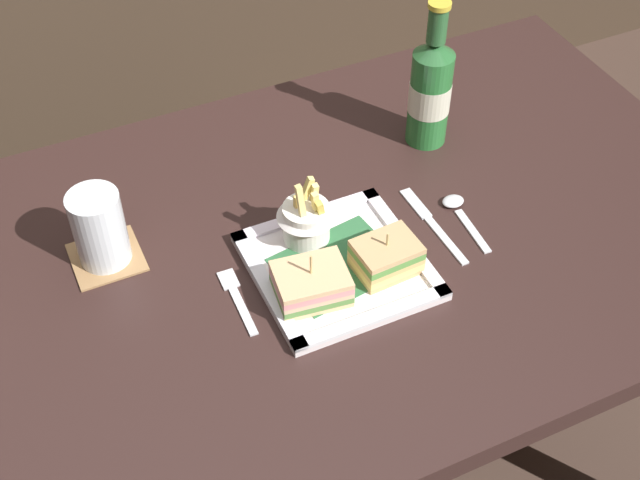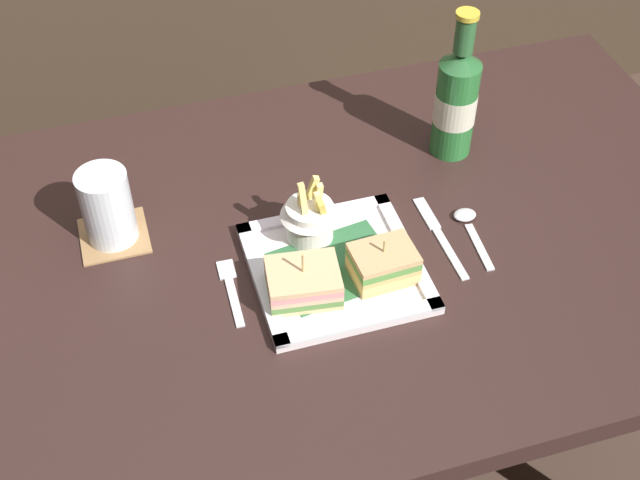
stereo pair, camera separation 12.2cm
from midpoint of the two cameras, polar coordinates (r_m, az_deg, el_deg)
name	(u,v)px [view 1 (the left image)]	position (r m, az deg, el deg)	size (l,w,h in m)	color
dining_table	(304,293)	(1.34, -3.72, -3.65)	(1.39, 0.80, 0.77)	#301D1A
square_plate	(338,266)	(1.23, -1.64, -1.90)	(0.24, 0.24, 0.02)	white
sandwich_half_left	(311,284)	(1.18, -3.56, -3.08)	(0.11, 0.09, 0.08)	#E2B07C
sandwich_half_right	(386,257)	(1.21, 1.53, -1.28)	(0.09, 0.07, 0.07)	tan
fries_cup	(306,216)	(1.24, -3.74, 1.43)	(0.09, 0.09, 0.11)	white
beer_bottle	(430,89)	(1.40, 4.83, 9.82)	(0.07, 0.07, 0.26)	#286F31
drink_coaster	(107,257)	(1.31, -16.59, -1.25)	(0.10, 0.10, 0.00)	#A1784C
water_glass	(100,231)	(1.27, -17.09, 0.43)	(0.07, 0.07, 0.12)	silver
fork	(237,297)	(1.21, -8.44, -3.91)	(0.03, 0.13, 0.00)	silver
knife	(431,222)	(1.31, 4.72, 1.08)	(0.02, 0.18, 0.00)	silver
spoon	(458,209)	(1.33, 6.56, 1.94)	(0.04, 0.13, 0.01)	silver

